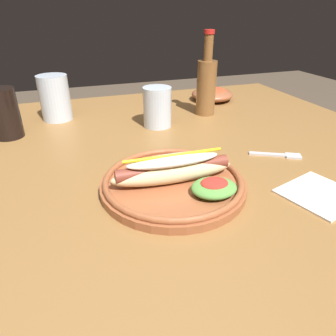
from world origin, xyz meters
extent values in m
cube|color=olive|center=(0.00, 0.00, 0.72)|extent=(1.45, 1.10, 0.04)
cylinder|color=olive|center=(0.63, 0.46, 0.35)|extent=(0.06, 0.06, 0.70)
cylinder|color=#9E5633|center=(0.04, -0.18, 0.75)|extent=(0.28, 0.28, 0.02)
torus|color=#9E5633|center=(0.04, -0.18, 0.76)|extent=(0.27, 0.27, 0.01)
ellipsoid|color=beige|center=(0.04, -0.18, 0.78)|extent=(0.24, 0.05, 0.04)
cylinder|color=brown|center=(0.04, -0.18, 0.78)|extent=(0.22, 0.03, 0.03)
ellipsoid|color=silver|center=(0.04, -0.18, 0.80)|extent=(0.18, 0.05, 0.02)
cylinder|color=yellow|center=(0.04, -0.18, 0.81)|extent=(0.19, 0.01, 0.01)
ellipsoid|color=#5B9942|center=(0.09, -0.25, 0.77)|extent=(0.08, 0.07, 0.02)
ellipsoid|color=red|center=(0.09, -0.25, 0.78)|extent=(0.05, 0.04, 0.01)
cube|color=silver|center=(0.30, -0.12, 0.74)|extent=(0.08, 0.05, 0.00)
cube|color=silver|center=(0.36, -0.14, 0.74)|extent=(0.04, 0.04, 0.00)
cylinder|color=black|center=(-0.29, 0.21, 0.81)|extent=(0.08, 0.08, 0.13)
cylinder|color=silver|center=(0.12, 0.16, 0.80)|extent=(0.08, 0.08, 0.11)
cylinder|color=silver|center=(-0.16, 0.32, 0.81)|extent=(0.09, 0.09, 0.14)
cylinder|color=brown|center=(0.30, 0.22, 0.82)|extent=(0.06, 0.06, 0.17)
cylinder|color=brown|center=(0.30, 0.22, 0.95)|extent=(0.03, 0.03, 0.08)
cylinder|color=red|center=(0.30, 0.22, 0.99)|extent=(0.03, 0.03, 0.01)
ellipsoid|color=brown|center=(0.39, 0.36, 0.76)|extent=(0.15, 0.15, 0.04)
ellipsoid|color=#B74223|center=(0.39, 0.36, 0.78)|extent=(0.11, 0.11, 0.02)
cube|color=white|center=(0.29, -0.30, 0.74)|extent=(0.16, 0.15, 0.00)
camera|label=1|loc=(-0.14, -0.67, 1.06)|focal=32.74mm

